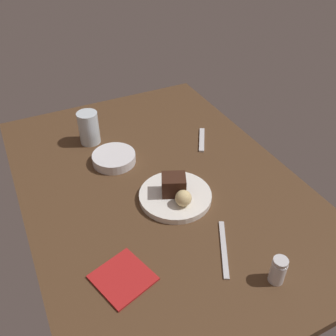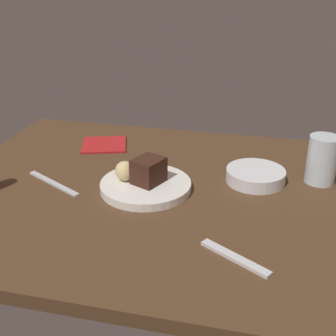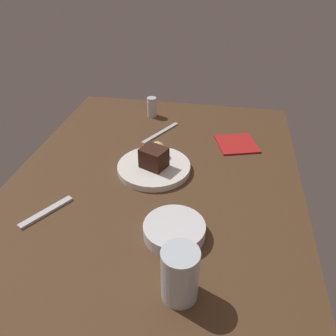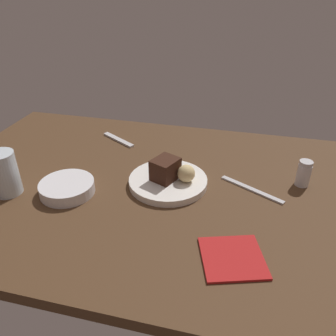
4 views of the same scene
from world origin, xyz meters
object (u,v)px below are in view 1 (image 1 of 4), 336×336
object	(u,v)px
chocolate_cake_slice	(174,185)
side_bowl	(114,158)
dessert_plate	(175,196)
bread_roll	(183,198)
butter_knife	(224,248)
water_glass	(89,128)
salt_shaker	(278,270)
folded_napkin	(123,278)
dessert_spoon	(202,140)

from	to	relation	value
chocolate_cake_slice	side_bowl	size ratio (longest dim) A/B	0.48
dessert_plate	bread_roll	world-z (taller)	bread_roll
bread_roll	butter_knife	xyz separation A→B (cm)	(17.90, 2.67, -4.12)
water_glass	salt_shaker	bearing A→B (deg)	16.45
water_glass	dessert_plate	bearing A→B (deg)	18.98
butter_knife	folded_napkin	xyz separation A→B (cm)	(-3.09, -27.05, 0.05)
bread_roll	side_bowl	bearing A→B (deg)	-161.16
chocolate_cake_slice	side_bowl	bearing A→B (deg)	-157.47
dessert_plate	side_bowl	bearing A→B (deg)	-157.64
salt_shaker	dessert_spoon	bearing A→B (deg)	166.66
water_glass	dessert_spoon	size ratio (longest dim) A/B	0.80
water_glass	folded_napkin	distance (cm)	62.15
dessert_spoon	chocolate_cake_slice	bearing A→B (deg)	165.55
butter_knife	folded_napkin	size ratio (longest dim) A/B	1.48
bread_roll	water_glass	xyz separation A→B (cm)	(-46.22, -14.09, 1.62)
side_bowl	butter_knife	xyz separation A→B (cm)	(48.52, 13.12, -1.37)
bread_roll	dessert_spoon	bearing A→B (deg)	141.30
chocolate_cake_slice	dessert_spoon	bearing A→B (deg)	134.64
water_glass	side_bowl	distance (cm)	16.60
dessert_spoon	folded_napkin	distance (cm)	64.50
salt_shaker	dessert_spoon	world-z (taller)	salt_shaker
side_bowl	butter_knife	world-z (taller)	side_bowl
dessert_plate	dessert_spoon	bearing A→B (deg)	135.79
water_glass	butter_knife	xyz separation A→B (cm)	(64.12, 16.76, -5.74)
folded_napkin	dessert_plate	bearing A→B (deg)	129.23
dessert_plate	dessert_spoon	xyz separation A→B (cm)	(-23.72, 23.07, -0.63)
bread_roll	water_glass	size ratio (longest dim) A/B	0.40
side_bowl	dessert_spoon	world-z (taller)	side_bowl
bread_roll	salt_shaker	xyz separation A→B (cm)	(31.41, 8.82, -0.66)
chocolate_cake_slice	dessert_spoon	distance (cm)	33.05
side_bowl	folded_napkin	world-z (taller)	side_bowl
chocolate_cake_slice	salt_shaker	size ratio (longest dim) A/B	0.94
chocolate_cake_slice	water_glass	world-z (taller)	water_glass
chocolate_cake_slice	bread_roll	bearing A→B (deg)	1.69
chocolate_cake_slice	salt_shaker	distance (cm)	38.36
salt_shaker	water_glass	world-z (taller)	water_glass
chocolate_cake_slice	side_bowl	world-z (taller)	chocolate_cake_slice
salt_shaker	dessert_spoon	xyz separation A→B (cm)	(-60.26, 14.29, -3.37)
water_glass	side_bowl	world-z (taller)	water_glass
chocolate_cake_slice	folded_napkin	xyz separation A→B (cm)	(20.66, -24.20, -4.69)
butter_knife	salt_shaker	bearing A→B (deg)	53.03
bread_roll	side_bowl	world-z (taller)	bread_roll
water_glass	folded_napkin	xyz separation A→B (cm)	(61.03, -10.28, -5.69)
water_glass	butter_knife	bearing A→B (deg)	14.65
butter_knife	dessert_spoon	bearing A→B (deg)	-175.07
water_glass	dessert_spoon	world-z (taller)	water_glass
side_bowl	dessert_spoon	size ratio (longest dim) A/B	0.98
salt_shaker	folded_napkin	distance (cm)	37.28
bread_roll	dessert_spoon	world-z (taller)	bread_roll
water_glass	side_bowl	bearing A→B (deg)	13.15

